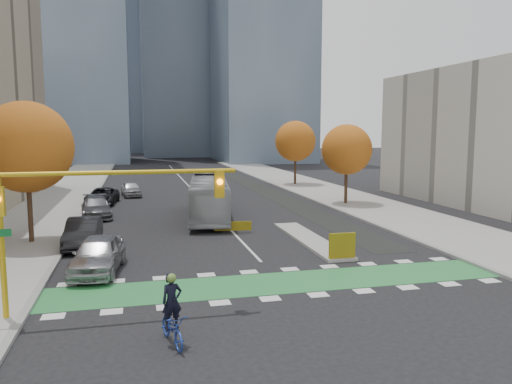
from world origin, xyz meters
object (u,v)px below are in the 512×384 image
tree_east_near (347,150)px  parked_car_d (102,196)px  tree_west (26,147)px  traffic_signal_west (80,204)px  parked_car_c (96,207)px  parked_car_a (98,254)px  bus (209,197)px  hazard_board (342,246)px  parked_car_b (83,233)px  parked_car_e (131,189)px  tree_east_far (295,141)px  cyclist (172,321)px

tree_east_near → parked_car_d: bearing=165.9°
tree_west → traffic_signal_west: bearing=-72.0°
tree_east_near → parked_car_c: 21.45m
parked_car_a → parked_car_c: 15.45m
bus → parked_car_c: (-8.22, 2.59, -0.84)m
tree_west → hazard_board: bearing=-26.0°
parked_car_d → hazard_board: bearing=-53.7°
parked_car_a → hazard_board: bearing=3.7°
tree_east_near → parked_car_b: size_ratio=1.44×
parked_car_d → parked_car_e: size_ratio=1.20×
parked_car_c → bus: bearing=-23.6°
hazard_board → tree_east_far: tree_east_far is taller
traffic_signal_west → parked_car_c: bearing=92.9°
parked_car_e → tree_east_near: bearing=-35.9°
tree_west → parked_car_c: (3.00, 8.41, -4.85)m
tree_west → bus: (11.22, 5.82, -4.01)m
traffic_signal_west → parked_car_e: bearing=87.6°
parked_car_c → parked_car_e: (2.46, 11.88, -0.03)m
parked_car_a → parked_car_b: (-1.18, 5.54, -0.04)m
parked_car_e → cyclist: bearing=-94.4°
tree_east_near → parked_car_c: tree_east_near is taller
cyclist → parked_car_d: 31.25m
cyclist → parked_car_d: size_ratio=0.43×
hazard_board → parked_car_a: parked_car_a is taller
traffic_signal_west → cyclist: traffic_signal_west is taller
bus → parked_car_b: bus is taller
parked_car_b → parked_car_e: parked_car_b is taller
cyclist → parked_car_a: 9.14m
tree_east_far → parked_car_c: tree_east_far is taller
parked_car_a → parked_car_e: parked_car_a is taller
tree_west → cyclist: size_ratio=3.65×
tree_east_near → parked_car_d: 22.05m
parked_car_b → tree_west: bearing=156.0°
parked_car_d → parked_car_e: bearing=70.8°
hazard_board → bus: (-4.78, 13.62, 0.81)m
parked_car_d → tree_east_far: bearing=33.4°
cyclist → parked_car_c: bearing=85.8°
hazard_board → traffic_signal_west: 13.23m
traffic_signal_west → cyclist: size_ratio=3.79×
tree_west → tree_east_far: 35.73m
tree_west → bus: tree_west is taller
parked_car_e → tree_east_far: bearing=9.8°
tree_east_near → parked_car_c: (-21.00, -1.59, -4.10)m
parked_car_b → parked_car_c: bearing=91.9°
tree_east_near → parked_car_e: size_ratio=1.64×
tree_west → parked_car_a: 9.44m
parked_car_e → traffic_signal_west: bearing=-99.3°
hazard_board → parked_car_d: size_ratio=0.27×
tree_east_far → cyclist: 45.46m
tree_east_near → parked_car_e: tree_east_near is taller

